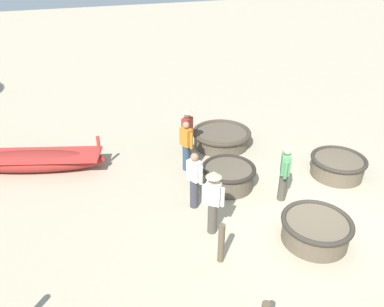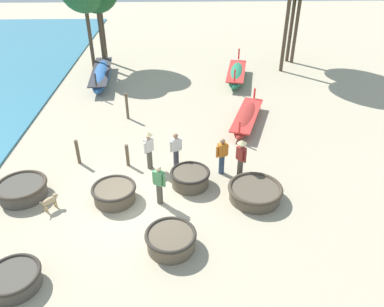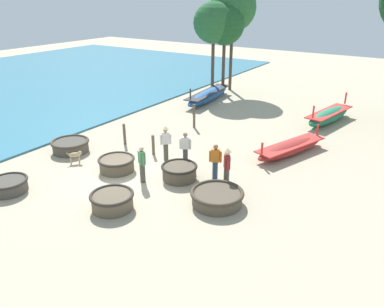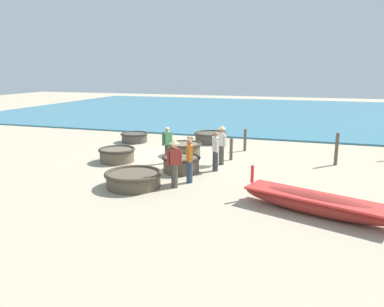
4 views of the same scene
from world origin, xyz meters
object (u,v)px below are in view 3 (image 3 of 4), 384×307
Objects in this scene: long_boat_green_hull at (208,95)px; tree_left_mid at (225,25)px; coracle_front_right at (217,197)px; tree_leftmost at (214,23)px; long_boat_white_hull at (290,148)px; fisherman_hauling at (215,161)px; mooring_post_mid_beach at (124,134)px; mooring_post_inland at (194,116)px; coracle_beside_post at (117,164)px; fisherman_with_hat at (185,148)px; dog at (75,155)px; fisherman_crouching at (142,163)px; mooring_post_shoreline at (153,145)px; coracle_far_right at (179,171)px; long_boat_red_hull at (329,116)px; coracle_front_left at (112,200)px; coracle_nearest at (71,145)px; coracle_upturned at (8,185)px; fisherman_standing_left at (166,141)px; tree_right_mid at (233,8)px; fisherman_standing_right at (227,165)px.

long_boat_green_hull is 0.93× the size of tree_left_mid.
tree_leftmost reaches higher than coracle_front_right.
long_boat_white_hull is at bearing -36.66° from long_boat_green_hull.
coracle_front_right is at bearing -57.98° from fisherman_hauling.
mooring_post_inland is at bearing 69.33° from mooring_post_mid_beach.
fisherman_with_hat reaches higher than coracle_beside_post.
dog is 0.51× the size of mooring_post_mid_beach.
fisherman_crouching is 1.61× the size of mooring_post_shoreline.
coracle_beside_post is at bearing 11.13° from dog.
fisherman_hauling and fisherman_with_hat have the same top height.
coracle_front_right is (2.31, -0.91, -0.04)m from coracle_far_right.
fisherman_hauling is (-1.96, -10.21, 0.42)m from long_boat_red_hull.
coracle_front_left is 1.46× the size of mooring_post_mid_beach.
coracle_far_right is 0.77× the size of coracle_front_right.
long_boat_red_hull is (9.36, 11.45, 0.10)m from coracle_nearest.
coracle_nearest is at bearing -94.25° from long_boat_green_hull.
long_boat_green_hull is 5.52× the size of mooring_post_mid_beach.
coracle_far_right is 0.83× the size of coracle_nearest.
coracle_far_right is at bearing -29.75° from mooring_post_shoreline.
long_boat_white_hull is at bearing -92.48° from long_boat_red_hull.
long_boat_green_hull is at bearing 122.09° from fisherman_hauling.
coracle_upturned is 0.95× the size of fisherman_with_hat.
fisherman_with_hat is 5.21m from mooring_post_inland.
fisherman_standing_left is 13.68m from tree_left_mid.
long_boat_red_hull is at bearing 62.20° from coracle_upturned.
tree_right_mid reaches higher than dog.
long_boat_green_hull is at bearing 123.97° from fisherman_standing_right.
tree_leftmost is (-1.21, 14.38, 4.80)m from dog.
dog is at bearing -31.44° from coracle_nearest.
fisherman_crouching is at bearing -70.63° from tree_leftmost.
fisherman_crouching is 15.92m from tree_left_mid.
tree_left_mid is (-6.75, 12.94, 4.16)m from fisherman_hauling.
coracle_front_left is 0.24× the size of tree_leftmost.
coracle_far_right is 2.87m from coracle_beside_post.
dog is at bearing -95.96° from mooring_post_mid_beach.
fisherman_standing_right is 2.61m from fisherman_with_hat.
dog is at bearing -166.00° from fisherman_standing_right.
fisherman_standing_left reaches higher than coracle_nearest.
long_boat_green_hull is 3.82× the size of fisherman_crouching.
coracle_far_right is 2.11m from fisherman_standing_left.
tree_left_mid reaches higher than long_boat_green_hull.
tree_leftmost is at bearing 109.37° from fisherman_crouching.
long_boat_white_hull is at bearing -7.22° from mooring_post_inland.
tree_left_mid reaches higher than long_boat_white_hull.
coracle_nearest is 1.69× the size of mooring_post_mid_beach.
coracle_far_right is at bearing 158.52° from coracle_front_right.
mooring_post_mid_beach is (-7.54, -3.37, 0.23)m from long_boat_white_hull.
mooring_post_shoreline is (-0.92, 0.22, -0.47)m from fisherman_standing_left.
fisherman_standing_right is 1.72× the size of mooring_post_shoreline.
coracle_front_left is at bearing -78.30° from fisherman_standing_left.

